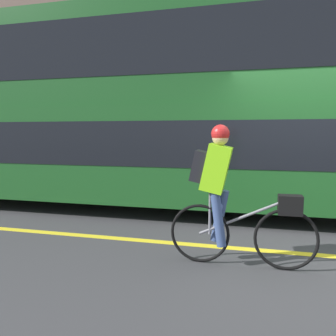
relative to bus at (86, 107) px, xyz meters
name	(u,v)px	position (x,y,z in m)	size (l,w,h in m)	color
ground_plane	(323,255)	(4.42, -2.13, -2.11)	(80.00, 80.00, 0.00)	#38383A
road_center_line	(323,255)	(4.42, -2.14, -2.11)	(50.00, 0.14, 0.01)	yellow
sidewalk_curb	(281,182)	(4.42, 3.86, -2.04)	(60.00, 2.52, 0.14)	gray
building_facade	(281,68)	(4.42, 5.27, 1.59)	(60.00, 0.30, 7.40)	brown
bus	(86,107)	(0.00, 0.00, 0.00)	(11.48, 2.55, 3.83)	black
cyclist_on_bike	(227,191)	(3.23, -2.72, -1.23)	(1.70, 0.32, 1.66)	black
trash_bin	(178,162)	(1.24, 3.74, -1.50)	(0.55, 0.55, 0.94)	#262628
street_sign_post	(66,135)	(-2.77, 3.73, -0.64)	(0.36, 0.09, 2.38)	#59595B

